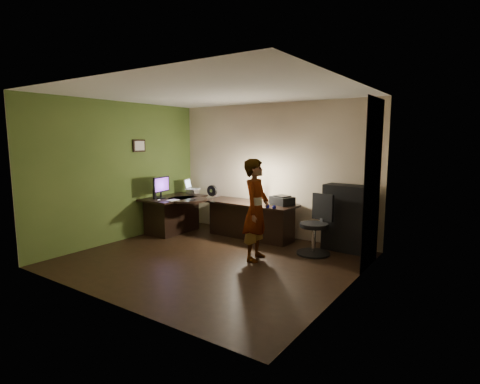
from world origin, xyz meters
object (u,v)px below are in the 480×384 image
Objects in this scene: desk_right at (249,220)px; person at (256,210)px; office_chair at (314,225)px; cabinet at (347,218)px; monitor at (161,190)px; desk_left at (174,215)px.

desk_right is 1.17× the size of person.
desk_right is 1.89× the size of office_chair.
desk_right is at bearing 26.84° from person.
office_chair is at bearing -122.29° from cabinet.
monitor reaches higher than desk_right.
cabinet reaches higher than desk_right.
monitor is (-0.06, -0.29, 0.55)m from desk_left.
cabinet is at bearing 68.60° from office_chair.
person reaches higher than desk_right.
office_chair reaches higher than desk_right.
desk_left is at bearing -161.10° from desk_right.
desk_left is 0.79× the size of person.
monitor is at bearing -159.63° from cabinet.
person reaches higher than desk_left.
desk_left is 1.28× the size of office_chair.
desk_left is at bearing -161.09° from office_chair.
person is at bearing -50.61° from desk_right.
person reaches higher than cabinet.
cabinet is at bearing -49.56° from person.
monitor is at bearing 72.87° from person.
cabinet is 0.71× the size of person.
person is (2.48, -0.26, -0.10)m from monitor.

